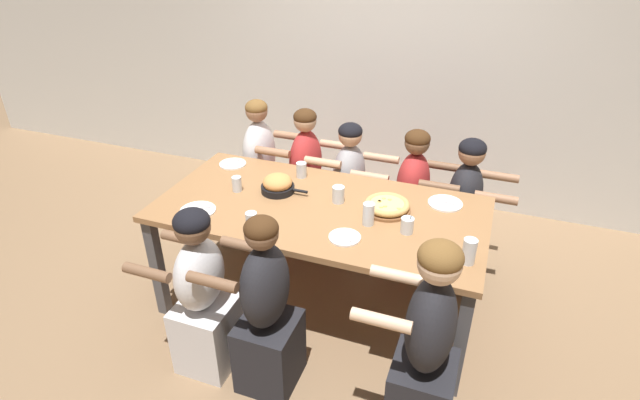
% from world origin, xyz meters
% --- Properties ---
extents(ground_plane, '(18.00, 18.00, 0.00)m').
position_xyz_m(ground_plane, '(0.00, 0.00, 0.00)').
color(ground_plane, '#896B4C').
rests_on(ground_plane, ground).
extents(restaurant_back_panel, '(10.00, 0.06, 3.20)m').
position_xyz_m(restaurant_back_panel, '(0.00, 1.83, 1.60)').
color(restaurant_back_panel, silver).
rests_on(restaurant_back_panel, ground).
extents(dining_table, '(2.09, 1.03, 0.79)m').
position_xyz_m(dining_table, '(0.00, 0.00, 0.72)').
color(dining_table, '#996B42').
rests_on(dining_table, ground).
extents(pizza_board_main, '(0.30, 0.30, 0.06)m').
position_xyz_m(pizza_board_main, '(0.41, 0.10, 0.83)').
color(pizza_board_main, brown).
rests_on(pizza_board_main, dining_table).
extents(skillet_bowl, '(0.33, 0.23, 0.13)m').
position_xyz_m(skillet_bowl, '(-0.34, 0.09, 0.85)').
color(skillet_bowl, black).
rests_on(skillet_bowl, dining_table).
extents(empty_plate_a, '(0.22, 0.22, 0.02)m').
position_xyz_m(empty_plate_a, '(-0.70, -0.32, 0.80)').
color(empty_plate_a, white).
rests_on(empty_plate_a, dining_table).
extents(empty_plate_b, '(0.20, 0.20, 0.02)m').
position_xyz_m(empty_plate_b, '(-0.83, 0.36, 0.80)').
color(empty_plate_b, white).
rests_on(empty_plate_b, dining_table).
extents(empty_plate_c, '(0.19, 0.19, 0.02)m').
position_xyz_m(empty_plate_c, '(0.26, -0.29, 0.80)').
color(empty_plate_c, white).
rests_on(empty_plate_c, dining_table).
extents(empty_plate_d, '(0.22, 0.22, 0.02)m').
position_xyz_m(empty_plate_d, '(0.75, 0.31, 0.80)').
color(empty_plate_d, white).
rests_on(empty_plate_d, dining_table).
extents(cocktail_glass_blue, '(0.08, 0.08, 0.12)m').
position_xyz_m(cocktail_glass_blue, '(0.58, -0.10, 0.84)').
color(cocktail_glass_blue, silver).
rests_on(cocktail_glass_blue, dining_table).
extents(drinking_glass_a, '(0.07, 0.07, 0.11)m').
position_xyz_m(drinking_glass_a, '(-0.29, -0.38, 0.84)').
color(drinking_glass_a, silver).
rests_on(drinking_glass_a, dining_table).
extents(drinking_glass_b, '(0.07, 0.07, 0.15)m').
position_xyz_m(drinking_glass_b, '(0.95, -0.28, 0.87)').
color(drinking_glass_b, silver).
rests_on(drinking_glass_b, dining_table).
extents(drinking_glass_c, '(0.07, 0.07, 0.14)m').
position_xyz_m(drinking_glass_c, '(0.34, -0.09, 0.85)').
color(drinking_glass_c, silver).
rests_on(drinking_glass_c, dining_table).
extents(drinking_glass_d, '(0.07, 0.07, 0.11)m').
position_xyz_m(drinking_glass_d, '(-0.27, 0.35, 0.84)').
color(drinking_glass_d, silver).
rests_on(drinking_glass_d, dining_table).
extents(drinking_glass_e, '(0.08, 0.08, 0.11)m').
position_xyz_m(drinking_glass_e, '(0.09, 0.10, 0.85)').
color(drinking_glass_e, silver).
rests_on(drinking_glass_e, dining_table).
extents(drinking_glass_f, '(0.06, 0.06, 0.10)m').
position_xyz_m(drinking_glass_f, '(-0.60, 0.01, 0.84)').
color(drinking_glass_f, silver).
rests_on(drinking_glass_f, dining_table).
extents(diner_near_right, '(0.51, 0.40, 1.19)m').
position_xyz_m(diner_near_right, '(0.83, -0.74, 0.55)').
color(diner_near_right, '#232328').
rests_on(diner_near_right, ground).
extents(diner_far_right, '(0.51, 0.40, 1.09)m').
position_xyz_m(diner_far_right, '(0.85, 0.74, 0.50)').
color(diner_far_right, '#232328').
rests_on(diner_far_right, ground).
extents(diner_far_midright, '(0.51, 0.40, 1.11)m').
position_xyz_m(diner_far_midright, '(0.47, 0.74, 0.50)').
color(diner_far_midright, '#B22D2D').
rests_on(diner_far_midright, ground).
extents(diner_far_center, '(0.51, 0.40, 1.09)m').
position_xyz_m(diner_far_center, '(-0.03, 0.74, 0.49)').
color(diner_far_center, '#99999E').
rests_on(diner_far_center, ground).
extents(diner_near_center, '(0.51, 0.40, 1.13)m').
position_xyz_m(diner_near_center, '(-0.04, -0.74, 0.51)').
color(diner_near_center, '#232328').
rests_on(diner_near_center, ground).
extents(diner_far_left, '(0.51, 0.40, 1.18)m').
position_xyz_m(diner_far_left, '(-0.80, 0.74, 0.53)').
color(diner_far_left, silver).
rests_on(diner_far_left, ground).
extents(diner_near_midleft, '(0.51, 0.40, 1.09)m').
position_xyz_m(diner_near_midleft, '(-0.45, -0.74, 0.50)').
color(diner_near_midleft, silver).
rests_on(diner_near_midleft, ground).
extents(diner_far_midleft, '(0.51, 0.40, 1.16)m').
position_xyz_m(diner_far_midleft, '(-0.39, 0.74, 0.52)').
color(diner_far_midleft, '#B22D2D').
rests_on(diner_far_midleft, ground).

